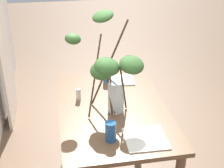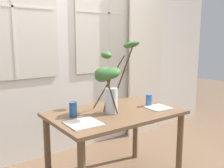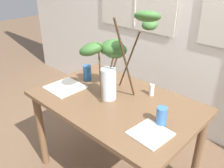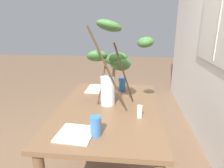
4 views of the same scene
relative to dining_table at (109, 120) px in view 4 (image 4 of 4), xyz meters
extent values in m
cube|color=brown|center=(0.00, 0.00, 0.10)|extent=(1.25, 0.81, 0.03)
cylinder|color=brown|center=(-0.57, -0.34, -0.28)|extent=(0.06, 0.06, 0.73)
cylinder|color=brown|center=(-0.57, 0.34, -0.28)|extent=(0.06, 0.06, 0.73)
cylinder|color=silver|center=(-0.05, -0.01, 0.24)|extent=(0.12, 0.12, 0.24)
cylinder|color=silver|center=(-0.05, -0.01, 0.16)|extent=(0.11, 0.11, 0.08)
cylinder|color=#47331E|center=(-0.07, 0.02, 0.31)|extent=(0.09, 0.05, 0.37)
ellipsoid|color=#38662D|center=(-0.09, 0.06, 0.50)|extent=(0.26, 0.25, 0.15)
cylinder|color=#47331E|center=(-0.07, 0.03, 0.30)|extent=(0.11, 0.04, 0.34)
ellipsoid|color=#38662D|center=(-0.08, 0.08, 0.47)|extent=(0.22, 0.22, 0.16)
cylinder|color=#47331E|center=(-0.09, -0.06, 0.32)|extent=(0.11, 0.09, 0.39)
ellipsoid|color=#38662D|center=(-0.12, -0.11, 0.51)|extent=(0.25, 0.25, 0.17)
cylinder|color=#47331E|center=(0.09, 0.01, 0.44)|extent=(0.06, 0.29, 0.64)
ellipsoid|color=#38662D|center=(0.22, 0.03, 0.76)|extent=(0.19, 0.19, 0.12)
cylinder|color=#47331E|center=(0.02, 0.13, 0.39)|extent=(0.30, 0.15, 0.53)
ellipsoid|color=#38662D|center=(0.08, 0.27, 0.65)|extent=(0.15, 0.16, 0.09)
cylinder|color=#235693|center=(-0.41, 0.09, 0.19)|extent=(0.07, 0.07, 0.14)
cylinder|color=#386BAD|center=(0.42, -0.03, 0.18)|extent=(0.07, 0.07, 0.12)
cube|color=silver|center=(-0.43, -0.14, 0.12)|extent=(0.27, 0.27, 0.01)
cube|color=silver|center=(0.43, -0.16, 0.12)|extent=(0.23, 0.23, 0.01)
cylinder|color=silver|center=(0.16, 0.24, 0.16)|extent=(0.04, 0.04, 0.09)
cylinder|color=black|center=(0.16, 0.24, 0.22)|extent=(0.00, 0.00, 0.01)
camera|label=1|loc=(-2.08, 0.38, 1.40)|focal=52.04mm
camera|label=2|loc=(-1.43, -1.94, 0.81)|focal=41.06mm
camera|label=3|loc=(1.06, -1.15, 1.04)|focal=38.55mm
camera|label=4|loc=(1.49, 0.18, 0.78)|focal=32.01mm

